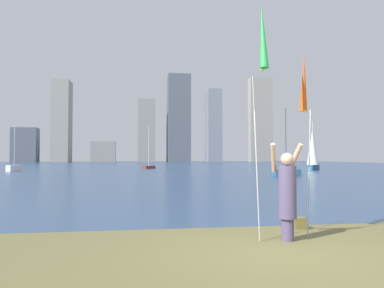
{
  "coord_description": "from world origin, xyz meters",
  "views": [
    {
      "loc": [
        -2.45,
        -5.85,
        1.58
      ],
      "look_at": [
        0.07,
        10.83,
        2.15
      ],
      "focal_mm": 35.44,
      "sensor_mm": 36.0,
      "label": 1
    }
  ],
  "objects_px": {
    "kite_flag_left": "(263,43)",
    "sailboat_1": "(312,151)",
    "bag": "(299,223)",
    "sailboat_3": "(286,172)",
    "sailboat_5": "(14,168)",
    "sailboat_4": "(149,166)",
    "kite_flag_right": "(304,88)",
    "person": "(287,192)"
  },
  "relations": [
    {
      "from": "bag",
      "to": "sailboat_3",
      "type": "height_order",
      "value": "sailboat_3"
    },
    {
      "from": "kite_flag_left",
      "to": "kite_flag_right",
      "type": "relative_size",
      "value": 1.21
    },
    {
      "from": "sailboat_4",
      "to": "kite_flag_right",
      "type": "bearing_deg",
      "value": -87.94
    },
    {
      "from": "kite_flag_left",
      "to": "sailboat_1",
      "type": "relative_size",
      "value": 0.76
    },
    {
      "from": "sailboat_4",
      "to": "sailboat_5",
      "type": "height_order",
      "value": "sailboat_4"
    },
    {
      "from": "sailboat_5",
      "to": "sailboat_3",
      "type": "bearing_deg",
      "value": -28.12
    },
    {
      "from": "kite_flag_left",
      "to": "sailboat_3",
      "type": "distance_m",
      "value": 25.5
    },
    {
      "from": "bag",
      "to": "sailboat_5",
      "type": "relative_size",
      "value": 0.05
    },
    {
      "from": "kite_flag_right",
      "to": "sailboat_5",
      "type": "bearing_deg",
      "value": 114.28
    },
    {
      "from": "kite_flag_right",
      "to": "sailboat_4",
      "type": "height_order",
      "value": "sailboat_4"
    },
    {
      "from": "kite_flag_left",
      "to": "bag",
      "type": "bearing_deg",
      "value": 45.79
    },
    {
      "from": "person",
      "to": "bag",
      "type": "relative_size",
      "value": 6.95
    },
    {
      "from": "kite_flag_left",
      "to": "bag",
      "type": "xyz_separation_m",
      "value": [
        1.26,
        1.3,
        -3.56
      ]
    },
    {
      "from": "sailboat_3",
      "to": "sailboat_1",
      "type": "bearing_deg",
      "value": 55.51
    },
    {
      "from": "kite_flag_left",
      "to": "sailboat_5",
      "type": "height_order",
      "value": "sailboat_5"
    },
    {
      "from": "sailboat_1",
      "to": "sailboat_5",
      "type": "distance_m",
      "value": 33.65
    },
    {
      "from": "bag",
      "to": "sailboat_4",
      "type": "xyz_separation_m",
      "value": [
        -1.75,
        42.9,
        0.2
      ]
    },
    {
      "from": "kite_flag_right",
      "to": "sailboat_5",
      "type": "height_order",
      "value": "sailboat_5"
    },
    {
      "from": "sailboat_3",
      "to": "sailboat_4",
      "type": "relative_size",
      "value": 0.98
    },
    {
      "from": "kite_flag_left",
      "to": "sailboat_1",
      "type": "height_order",
      "value": "sailboat_1"
    },
    {
      "from": "sailboat_1",
      "to": "sailboat_3",
      "type": "bearing_deg",
      "value": -124.49
    },
    {
      "from": "person",
      "to": "sailboat_3",
      "type": "relative_size",
      "value": 0.33
    },
    {
      "from": "bag",
      "to": "sailboat_1",
      "type": "xyz_separation_m",
      "value": [
        17.1,
        33.97,
        2.17
      ]
    },
    {
      "from": "kite_flag_right",
      "to": "sailboat_4",
      "type": "xyz_separation_m",
      "value": [
        -1.57,
        43.6,
        -2.66
      ]
    },
    {
      "from": "sailboat_3",
      "to": "sailboat_5",
      "type": "bearing_deg",
      "value": 151.88
    },
    {
      "from": "sailboat_5",
      "to": "sailboat_4",
      "type": "bearing_deg",
      "value": 27.02
    },
    {
      "from": "sailboat_3",
      "to": "sailboat_4",
      "type": "xyz_separation_m",
      "value": [
        -10.54,
        21.01,
        -0.01
      ]
    },
    {
      "from": "kite_flag_right",
      "to": "sailboat_3",
      "type": "height_order",
      "value": "sailboat_3"
    },
    {
      "from": "kite_flag_right",
      "to": "sailboat_5",
      "type": "distance_m",
      "value": 39.68
    },
    {
      "from": "sailboat_4",
      "to": "sailboat_3",
      "type": "bearing_deg",
      "value": -63.35
    },
    {
      "from": "sailboat_4",
      "to": "sailboat_5",
      "type": "bearing_deg",
      "value": -152.98
    },
    {
      "from": "kite_flag_right",
      "to": "bag",
      "type": "bearing_deg",
      "value": 75.52
    },
    {
      "from": "kite_flag_right",
      "to": "sailboat_3",
      "type": "bearing_deg",
      "value": 68.33
    },
    {
      "from": "kite_flag_left",
      "to": "sailboat_3",
      "type": "xyz_separation_m",
      "value": [
        10.06,
        23.19,
        -3.35
      ]
    },
    {
      "from": "kite_flag_right",
      "to": "sailboat_3",
      "type": "xyz_separation_m",
      "value": [
        8.98,
        22.59,
        -2.65
      ]
    },
    {
      "from": "sailboat_5",
      "to": "sailboat_1",
      "type": "bearing_deg",
      "value": -2.42
    },
    {
      "from": "sailboat_1",
      "to": "bag",
      "type": "bearing_deg",
      "value": -116.71
    },
    {
      "from": "sailboat_5",
      "to": "bag",
      "type": "bearing_deg",
      "value": -65.05
    },
    {
      "from": "person",
      "to": "sailboat_3",
      "type": "bearing_deg",
      "value": 49.57
    },
    {
      "from": "kite_flag_right",
      "to": "person",
      "type": "bearing_deg",
      "value": -144.29
    },
    {
      "from": "person",
      "to": "kite_flag_right",
      "type": "bearing_deg",
      "value": 17.78
    },
    {
      "from": "bag",
      "to": "kite_flag_right",
      "type": "bearing_deg",
      "value": -104.48
    }
  ]
}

